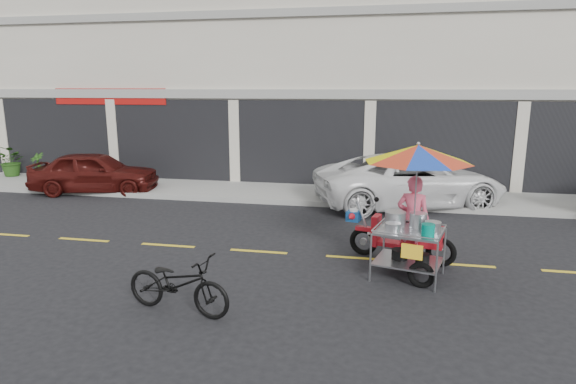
% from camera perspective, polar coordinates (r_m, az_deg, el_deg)
% --- Properties ---
extents(ground, '(90.00, 90.00, 0.00)m').
position_cam_1_polar(ground, '(9.71, 8.10, -7.76)').
color(ground, black).
extents(sidewalk, '(45.00, 3.00, 0.15)m').
position_cam_1_polar(sidewalk, '(14.98, 9.30, -0.34)').
color(sidewalk, gray).
rests_on(sidewalk, ground).
extents(shophouse_block, '(36.00, 8.11, 10.40)m').
position_cam_1_polar(shophouse_block, '(19.88, 18.68, 14.35)').
color(shophouse_block, beige).
rests_on(shophouse_block, ground).
extents(centerline, '(42.00, 0.10, 0.01)m').
position_cam_1_polar(centerline, '(9.71, 8.10, -7.74)').
color(centerline, gold).
rests_on(centerline, ground).
extents(maroon_sedan, '(4.15, 2.35, 1.33)m').
position_cam_1_polar(maroon_sedan, '(16.51, -21.90, 2.19)').
color(maroon_sedan, '#3F0E0C').
rests_on(maroon_sedan, ground).
extents(white_pickup, '(5.85, 4.25, 1.48)m').
position_cam_1_polar(white_pickup, '(14.02, 14.22, 1.35)').
color(white_pickup, white).
rests_on(white_pickup, ground).
extents(plant_tall, '(1.11, 1.00, 1.12)m').
position_cam_1_polar(plant_tall, '(20.09, -29.90, 3.22)').
color(plant_tall, '#214614').
rests_on(plant_tall, sidewalk).
extents(plant_short, '(0.67, 0.67, 0.95)m').
position_cam_1_polar(plant_short, '(18.84, -27.54, 2.70)').
color(plant_short, '#214614').
rests_on(plant_short, sidewalk).
extents(near_bicycle, '(1.81, 0.92, 0.91)m').
position_cam_1_polar(near_bicycle, '(7.46, -12.91, -10.54)').
color(near_bicycle, black).
rests_on(near_bicycle, ground).
extents(food_vendor_rig, '(2.39, 2.32, 2.42)m').
position_cam_1_polar(food_vendor_rig, '(8.84, 14.66, 0.20)').
color(food_vendor_rig, black).
rests_on(food_vendor_rig, ground).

